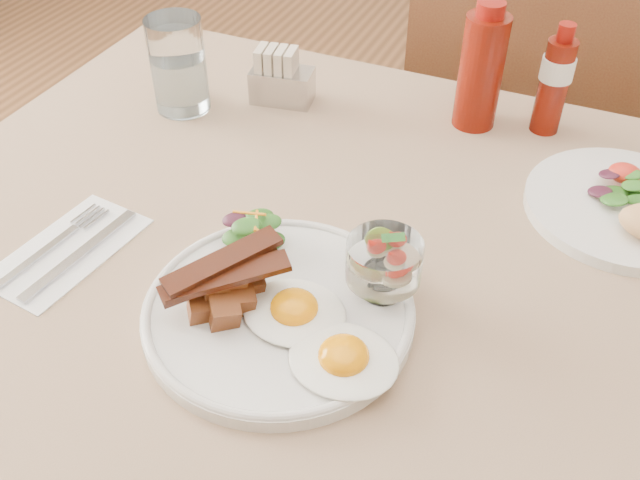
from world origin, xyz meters
TOP-DOWN VIEW (x-y plane):
  - table at (0.00, 0.00)m, footprint 1.33×0.88m
  - chair_far at (0.00, 0.66)m, footprint 0.42×0.42m
  - main_plate at (-0.13, -0.12)m, footprint 0.28×0.28m
  - fried_eggs at (-0.07, -0.15)m, footprint 0.19×0.14m
  - bacon_potato_pile at (-0.18, -0.14)m, footprint 0.12×0.12m
  - side_salad at (-0.19, -0.05)m, footprint 0.08×0.07m
  - fruit_cup at (-0.04, -0.06)m, footprint 0.08×0.08m
  - second_plate at (0.19, 0.19)m, footprint 0.24×0.24m
  - ketchup_bottle at (-0.04, 0.33)m, footprint 0.07×0.07m
  - hot_sauce_bottle at (0.06, 0.35)m, footprint 0.05×0.05m
  - sugar_caddy at (-0.32, 0.28)m, footprint 0.10×0.06m
  - water_glass at (-0.44, 0.20)m, footprint 0.08×0.08m
  - napkin_cutlery at (-0.39, -0.13)m, footprint 0.12×0.19m

SIDE VIEW (x-z plane):
  - chair_far at x=0.00m, z-range 0.06..0.99m
  - table at x=0.00m, z-range 0.29..1.04m
  - napkin_cutlery at x=-0.39m, z-range 0.75..0.76m
  - main_plate at x=-0.13m, z-range 0.75..0.77m
  - second_plate at x=0.19m, z-range 0.74..0.80m
  - fried_eggs at x=-0.07m, z-range 0.76..0.79m
  - side_salad at x=-0.19m, z-range 0.77..0.81m
  - sugar_caddy at x=-0.32m, z-range 0.75..0.83m
  - bacon_potato_pile at x=-0.18m, z-range 0.77..0.82m
  - fruit_cup at x=-0.04m, z-range 0.77..0.85m
  - water_glass at x=-0.44m, z-range 0.74..0.88m
  - hot_sauce_bottle at x=0.06m, z-range 0.75..0.91m
  - ketchup_bottle at x=-0.04m, z-range 0.75..0.93m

